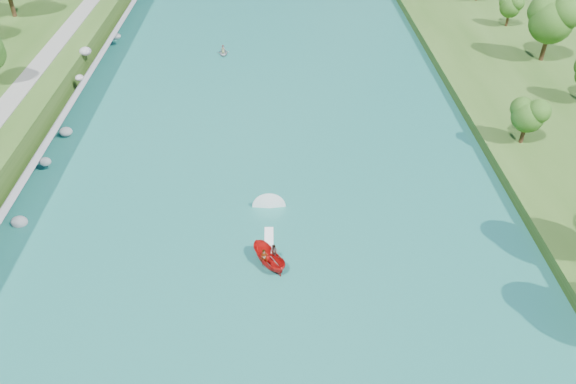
{
  "coord_description": "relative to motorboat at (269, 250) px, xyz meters",
  "views": [
    {
      "loc": [
        1.95,
        -35.19,
        37.04
      ],
      "look_at": [
        3.13,
        11.84,
        2.5
      ],
      "focal_mm": 35.0,
      "sensor_mm": 36.0,
      "label": 1
    }
  ],
  "objects": [
    {
      "name": "ground",
      "position": [
        -1.12,
        -4.73,
        -0.88
      ],
      "size": [
        260.0,
        260.0,
        0.0
      ],
      "primitive_type": "plane",
      "color": "#2D5119",
      "rests_on": "ground"
    },
    {
      "name": "river_water",
      "position": [
        -1.12,
        15.27,
        -0.83
      ],
      "size": [
        55.0,
        240.0,
        0.1
      ],
      "primitive_type": "cube",
      "color": "#1B6755",
      "rests_on": "ground"
    },
    {
      "name": "riprap_bank",
      "position": [
        -26.98,
        14.57,
        0.95
      ],
      "size": [
        4.55,
        236.0,
        4.58
      ],
      "color": "slate",
      "rests_on": "ground"
    },
    {
      "name": "motorboat",
      "position": [
        0.0,
        0.0,
        0.0
      ],
      "size": [
        3.93,
        19.18,
        2.19
      ],
      "rotation": [
        0.0,
        0.0,
        3.72
      ],
      "color": "#BA110E",
      "rests_on": "river_water"
    },
    {
      "name": "raft",
      "position": [
        -7.74,
        49.62,
        -0.43
      ],
      "size": [
        2.23,
        2.93,
        1.57
      ],
      "rotation": [
        0.0,
        0.0,
        0.1
      ],
      "color": "#92949A",
      "rests_on": "river_water"
    }
  ]
}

